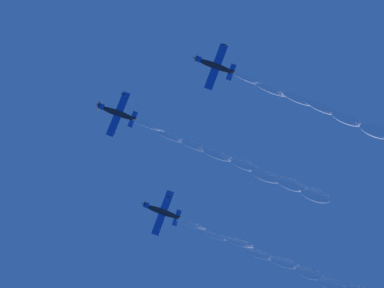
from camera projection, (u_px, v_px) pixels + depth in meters
airplane_lead at (116, 113)px, 90.72m from camera, size 7.82×7.96×4.25m
airplane_left_wingman at (214, 65)px, 87.04m from camera, size 7.87×7.96×4.01m
airplane_right_wingman at (161, 211)px, 93.86m from camera, size 7.82×7.95×4.47m
smoke_trail_lead at (262, 173)px, 89.26m from camera, size 32.42×28.99×7.00m
smoke_trail_left_wingman at (368, 128)px, 85.61m from camera, size 32.72×29.14×7.07m
smoke_trail_right_wingman at (303, 271)px, 92.39m from camera, size 33.08×28.73×7.01m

